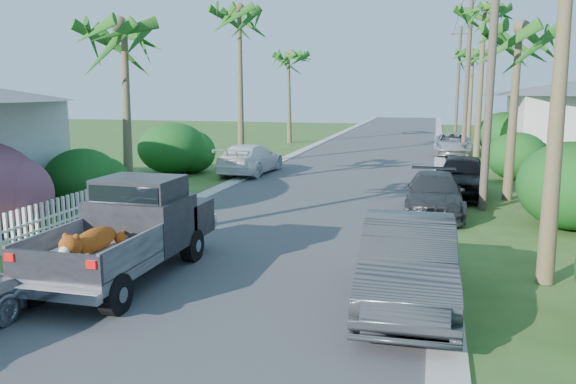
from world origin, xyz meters
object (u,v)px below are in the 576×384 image
(parked_car_rn, at_px, (408,263))
(parked_car_rf, at_px, (462,176))
(palm_r_b, at_px, (519,29))
(parked_car_rm, at_px, (434,195))
(palm_l_b, at_px, (122,25))
(palm_l_d, at_px, (289,54))
(utility_pole_c, at_px, (467,78))
(utility_pole_b, at_px, (491,68))
(parked_car_lf, at_px, (250,159))
(utility_pole_d, at_px, (458,81))
(palm_r_d, at_px, (473,52))
(pickup_truck, at_px, (135,227))
(palm_r_c, at_px, (485,8))
(parked_car_rd, at_px, (452,144))
(palm_l_c, at_px, (239,10))

(parked_car_rn, height_order, parked_car_rf, parked_car_rn)
(palm_r_b, bearing_deg, parked_car_rm, -129.98)
(palm_l_b, height_order, palm_r_b, palm_l_b)
(palm_l_d, relative_size, utility_pole_c, 0.86)
(utility_pole_b, bearing_deg, parked_car_lf, 150.17)
(palm_l_d, distance_m, utility_pole_d, 15.19)
(parked_car_rm, relative_size, parked_car_lf, 0.91)
(palm_r_d, bearing_deg, palm_l_b, -115.41)
(parked_car_lf, bearing_deg, pickup_truck, 101.68)
(parked_car_rf, distance_m, palm_l_d, 22.57)
(palm_l_b, xyz_separation_m, palm_r_c, (13.00, 14.00, 1.96))
(palm_r_b, bearing_deg, parked_car_rd, 96.46)
(parked_car_lf, distance_m, palm_r_c, 14.83)
(parked_car_rd, height_order, palm_l_b, palm_l_b)
(palm_r_b, bearing_deg, palm_r_c, 92.08)
(palm_l_b, distance_m, utility_pole_b, 12.54)
(parked_car_rm, height_order, palm_r_b, palm_r_b)
(palm_r_c, xyz_separation_m, utility_pole_b, (-0.60, -13.00, -3.51))
(palm_r_d, bearing_deg, parked_car_rf, -93.49)
(parked_car_rm, relative_size, utility_pole_b, 0.49)
(parked_car_rm, xyz_separation_m, palm_l_b, (-10.84, 0.06, 5.51))
(pickup_truck, relative_size, utility_pole_c, 0.57)
(parked_car_rn, distance_m, palm_r_b, 12.56)
(palm_r_b, distance_m, palm_r_d, 25.01)
(parked_car_rd, xyz_separation_m, utility_pole_c, (0.60, -1.13, 3.93))
(palm_l_b, relative_size, utility_pole_b, 0.82)
(parked_car_rm, xyz_separation_m, utility_pole_c, (1.56, 16.06, 3.96))
(parked_car_rn, distance_m, palm_l_c, 21.65)
(parked_car_rd, height_order, palm_l_d, palm_l_d)
(parked_car_rd, relative_size, palm_r_d, 0.60)
(utility_pole_c, bearing_deg, palm_r_b, -85.60)
(palm_l_b, relative_size, palm_l_c, 0.80)
(parked_car_rn, xyz_separation_m, palm_r_b, (3.00, 11.05, 5.16))
(palm_r_b, bearing_deg, palm_r_d, 90.23)
(parked_car_rn, height_order, parked_car_lf, parked_car_rn)
(pickup_truck, distance_m, parked_car_rd, 25.83)
(pickup_truck, height_order, palm_r_d, palm_r_d)
(palm_r_d, distance_m, utility_pole_d, 3.79)
(utility_pole_c, bearing_deg, pickup_truck, -108.23)
(palm_l_d, xyz_separation_m, utility_pole_b, (12.10, -21.00, -1.84))
(palm_l_b, height_order, utility_pole_b, utility_pole_b)
(parked_car_rm, distance_m, palm_r_d, 28.82)
(parked_car_rm, relative_size, palm_r_b, 0.61)
(palm_l_d, bearing_deg, palm_l_b, -90.78)
(parked_car_rn, bearing_deg, palm_r_d, 83.35)
(parked_car_rf, height_order, palm_l_c, palm_l_c)
(palm_l_d, bearing_deg, parked_car_lf, -82.16)
(palm_r_c, xyz_separation_m, palm_r_d, (0.30, 14.00, -1.37))
(utility_pole_b, bearing_deg, palm_r_d, 88.09)
(parked_car_rd, relative_size, palm_l_c, 0.52)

